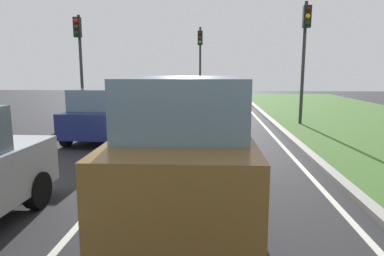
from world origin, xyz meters
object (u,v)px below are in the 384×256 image
(car_hatchback_far, at_px, (102,114))
(traffic_light_near_right, at_px, (305,42))
(traffic_light_overhead_left, at_px, (79,49))
(traffic_light_far_median, at_px, (200,53))
(car_suv_ahead, at_px, (186,146))

(car_hatchback_far, xyz_separation_m, traffic_light_near_right, (7.69, 3.64, 2.68))
(car_hatchback_far, distance_m, traffic_light_overhead_left, 5.69)
(traffic_light_near_right, bearing_deg, traffic_light_overhead_left, 175.29)
(traffic_light_far_median, bearing_deg, car_suv_ahead, -88.43)
(car_suv_ahead, xyz_separation_m, traffic_light_near_right, (4.28, 9.69, 2.40))
(traffic_light_overhead_left, bearing_deg, car_suv_ahead, -60.86)
(traffic_light_overhead_left, height_order, traffic_light_far_median, traffic_light_far_median)
(car_hatchback_far, xyz_separation_m, traffic_light_overhead_left, (-2.46, 4.48, 2.51))
(car_suv_ahead, distance_m, traffic_light_near_right, 10.86)
(car_suv_ahead, bearing_deg, traffic_light_near_right, 65.32)
(car_suv_ahead, bearing_deg, traffic_light_far_median, 90.73)
(car_suv_ahead, height_order, traffic_light_overhead_left, traffic_light_overhead_left)
(traffic_light_near_right, xyz_separation_m, traffic_light_overhead_left, (-10.15, 0.84, -0.17))
(car_suv_ahead, distance_m, car_hatchback_far, 6.95)
(car_hatchback_far, height_order, traffic_light_far_median, traffic_light_far_median)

